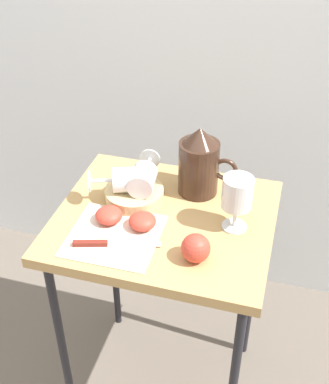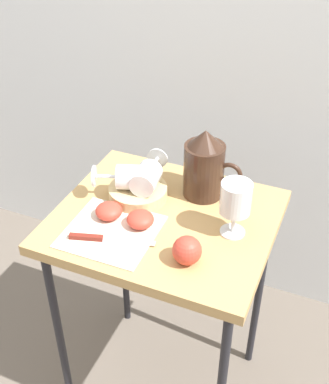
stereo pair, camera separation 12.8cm
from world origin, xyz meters
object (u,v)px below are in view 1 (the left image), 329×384
at_px(table, 164,238).
at_px(pitcher, 199,167).
at_px(basket_tray, 134,194).
at_px(wine_glass_tipped_far, 125,180).
at_px(apple_half_right, 142,221).
at_px(apple_half_left, 109,215).
at_px(wine_glass_tipped_near, 143,179).
at_px(knife, 104,244).
at_px(wine_glass_upright, 237,195).
at_px(apple_whole, 196,248).

height_order(table, pitcher, pitcher).
bearing_deg(basket_tray, wine_glass_tipped_far, -153.75).
height_order(pitcher, apple_half_right, pitcher).
relative_size(basket_tray, apple_half_left, 2.30).
relative_size(table, apple_half_left, 10.51).
height_order(wine_glass_tipped_near, knife, wine_glass_tipped_near).
bearing_deg(wine_glass_upright, knife, -151.43).
height_order(basket_tray, pitcher, pitcher).
distance_m(pitcher, wine_glass_upright, 0.18).
xyz_separation_m(apple_half_left, knife, (0.02, -0.09, -0.01)).
height_order(apple_half_right, knife, apple_half_right).
distance_m(wine_glass_tipped_near, apple_whole, 0.27).
xyz_separation_m(table, pitcher, (0.06, 0.14, 0.16)).
distance_m(wine_glass_upright, apple_whole, 0.17).
xyz_separation_m(table, basket_tray, (-0.10, 0.05, 0.09)).
relative_size(wine_glass_tipped_near, knife, 0.75).
bearing_deg(wine_glass_tipped_far, apple_half_right, -51.27).
relative_size(pitcher, knife, 0.95).
xyz_separation_m(wine_glass_tipped_far, apple_half_right, (0.08, -0.10, -0.05)).
bearing_deg(apple_whole, knife, -175.59).
xyz_separation_m(wine_glass_upright, wine_glass_tipped_far, (-0.30, 0.03, -0.03)).
xyz_separation_m(wine_glass_upright, apple_half_left, (-0.31, -0.07, -0.08)).
bearing_deg(wine_glass_tipped_far, wine_glass_tipped_near, 22.83).
bearing_deg(wine_glass_upright, apple_whole, -115.83).
distance_m(basket_tray, knife, 0.20).
height_order(basket_tray, wine_glass_upright, wine_glass_upright).
bearing_deg(pitcher, apple_half_right, -116.66).
distance_m(wine_glass_tipped_near, apple_half_left, 0.14).
distance_m(table, pitcher, 0.22).
height_order(table, wine_glass_upright, wine_glass_upright).
bearing_deg(table, apple_half_right, -123.81).
bearing_deg(knife, apple_whole, 4.41).
bearing_deg(table, knife, -125.98).
xyz_separation_m(table, wine_glass_upright, (0.18, 0.01, 0.18)).
bearing_deg(pitcher, apple_half_left, -133.68).
xyz_separation_m(wine_glass_tipped_near, apple_whole, (0.19, -0.19, -0.03)).
bearing_deg(apple_half_right, pitcher, 63.34).
bearing_deg(wine_glass_tipped_far, table, -17.77).
bearing_deg(knife, pitcher, 59.69).
distance_m(table, wine_glass_tipped_near, 0.17).
distance_m(wine_glass_tipped_near, wine_glass_tipped_far, 0.05).
bearing_deg(wine_glass_tipped_near, apple_half_right, -73.40).
bearing_deg(table, wine_glass_upright, 2.34).
relative_size(pitcher, wine_glass_upright, 1.33).
height_order(wine_glass_tipped_near, wine_glass_tipped_far, same).
bearing_deg(wine_glass_tipped_near, table, -37.05).
relative_size(wine_glass_upright, apple_half_left, 2.14).
xyz_separation_m(table, knife, (-0.11, -0.15, 0.08)).
bearing_deg(wine_glass_tipped_near, pitcher, 30.61).
relative_size(apple_half_left, knife, 0.33).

